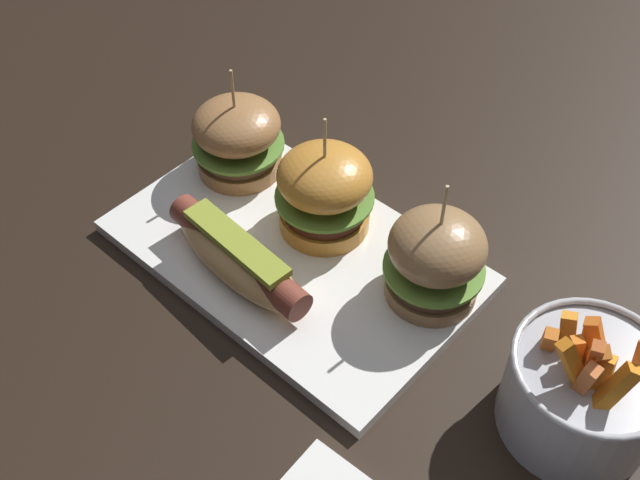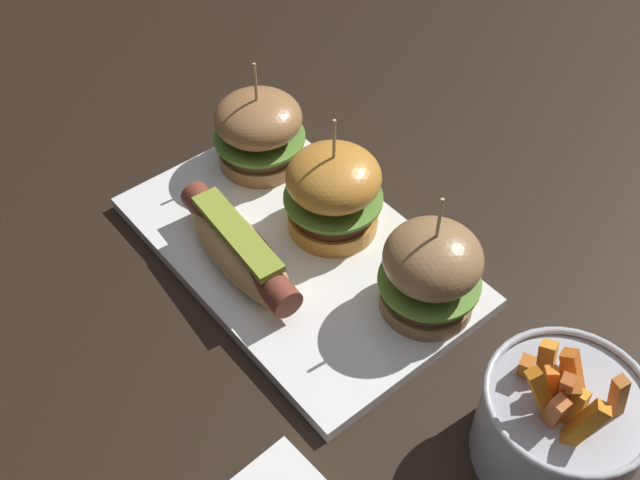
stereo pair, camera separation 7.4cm
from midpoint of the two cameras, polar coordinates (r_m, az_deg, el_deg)
ground_plane at (r=0.80m, az=0.98°, el=-1.28°), size 3.00×3.00×0.00m
platter_main at (r=0.79m, az=0.99°, el=-0.95°), size 0.36×0.22×0.01m
hot_dog at (r=0.75m, az=-3.23°, el=-0.75°), size 0.18×0.07×0.05m
slider_left at (r=0.85m, az=-2.01°, el=7.92°), size 0.10×0.10×0.13m
slider_center at (r=0.77m, az=3.70°, el=3.42°), size 0.10×0.10×0.14m
slider_right at (r=0.71m, az=11.10°, el=-2.42°), size 0.10×0.10×0.14m
fries_bucket at (r=0.67m, az=20.28°, el=-12.79°), size 0.13×0.13×0.13m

